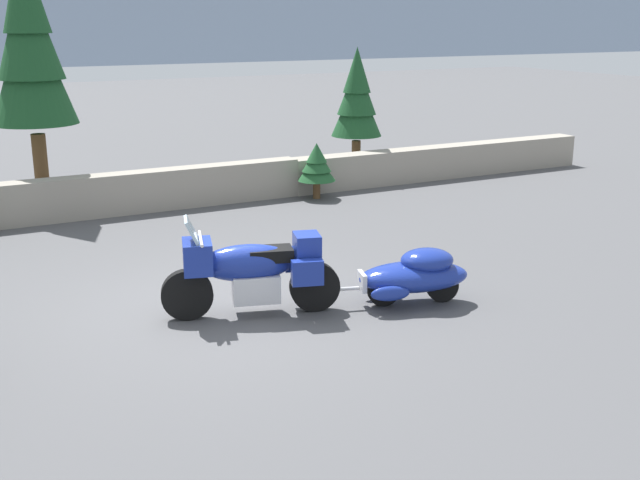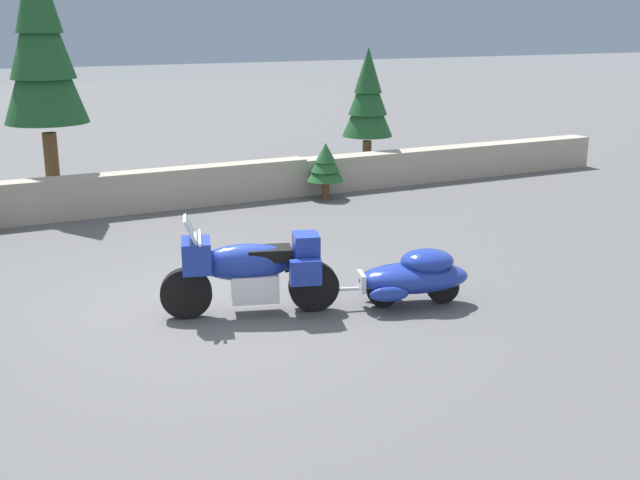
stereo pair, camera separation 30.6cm
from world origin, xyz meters
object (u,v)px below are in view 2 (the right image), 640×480
Objects in this scene: pine_tree_secondary at (368,97)px; touring_motorcycle at (250,268)px; car_shaped_trailer at (414,275)px; pine_tree_tall at (40,42)px.

touring_motorcycle is at bearing -128.68° from pine_tree_secondary.
car_shaped_trailer is at bearing -16.80° from touring_motorcycle.
touring_motorcycle is 2.20m from car_shaped_trailer.
pine_tree_secondary reaches higher than car_shaped_trailer.
pine_tree_secondary is at bearing -1.36° from pine_tree_tall.
pine_tree_tall reaches higher than pine_tree_secondary.
pine_tree_secondary is (7.22, -0.17, -1.34)m from pine_tree_tall.
pine_tree_tall is 1.70× the size of pine_tree_secondary.
pine_tree_secondary is at bearing 64.70° from car_shaped_trailer.
pine_tree_secondary is (3.75, 7.94, 1.51)m from car_shaped_trailer.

